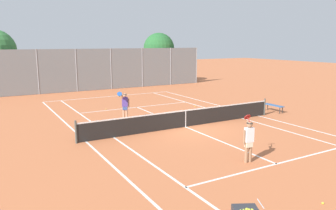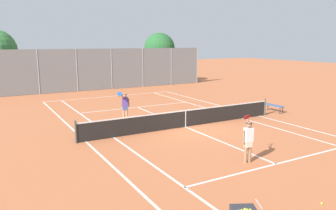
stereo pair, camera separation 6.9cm
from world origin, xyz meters
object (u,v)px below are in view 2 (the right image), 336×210
Objects in this scene: loose_tennis_ball_1 at (194,115)px; player_far_left at (125,105)px; loose_tennis_ball_4 at (195,106)px; courtside_bench at (274,106)px; loose_tennis_ball_0 at (106,109)px; loose_tennis_ball_2 at (164,120)px; tennis_net at (186,118)px; tree_behind_right at (161,49)px; loose_tennis_ball_3 at (322,203)px; player_near_side at (248,139)px.

player_far_left is at bearing 167.85° from loose_tennis_ball_1.
player_far_left reaches higher than loose_tennis_ball_4.
loose_tennis_ball_0 is at bearing 146.55° from courtside_bench.
loose_tennis_ball_1 is at bearing 7.95° from loose_tennis_ball_2.
loose_tennis_ball_4 is 5.39m from courtside_bench.
tennis_net is 2.14× the size of tree_behind_right.
tennis_net reaches higher than loose_tennis_ball_1.
loose_tennis_ball_2 is 7.67m from courtside_bench.
loose_tennis_ball_3 and loose_tennis_ball_4 have the same top height.
tree_behind_right is (5.99, 15.55, 3.76)m from loose_tennis_ball_1.
tree_behind_right is (8.34, 15.87, 3.76)m from loose_tennis_ball_2.
loose_tennis_ball_2 is at bearing 168.94° from courtside_bench.
courtside_bench is (9.50, -2.73, -0.52)m from player_far_left.
player_far_left is 4.51m from loose_tennis_ball_1.
loose_tennis_ball_2 is (1.98, -1.26, -0.89)m from player_far_left.
courtside_bench is (3.57, -4.02, 0.38)m from loose_tennis_ball_4.
loose_tennis_ball_1 is at bearing -46.09° from loose_tennis_ball_0.
loose_tennis_ball_3 is at bearing -85.85° from player_far_left.
loose_tennis_ball_0 is 16.02m from loose_tennis_ball_3.
loose_tennis_ball_0 is (-2.19, 6.71, -0.48)m from tennis_net.
tennis_net reaches higher than loose_tennis_ball_4.
loose_tennis_ball_0 and loose_tennis_ball_3 have the same top height.
loose_tennis_ball_1 is at bearing 47.04° from tennis_net.
tennis_net is 181.82× the size of loose_tennis_ball_4.
player_far_left is at bearing 99.00° from player_near_side.
tree_behind_right reaches higher than loose_tennis_ball_1.
loose_tennis_ball_1 is 0.04× the size of courtside_bench.
tree_behind_right is at bearing 65.56° from tennis_net.
loose_tennis_ball_2 is at bearing -67.88° from loose_tennis_ball_0.
player_near_side is at bearing -81.00° from player_far_left.
tree_behind_right is at bearing 69.24° from player_near_side.
loose_tennis_ball_0 is 6.19m from loose_tennis_ball_1.
player_far_left is at bearing -167.70° from loose_tennis_ball_4.
loose_tennis_ball_2 is (-2.35, -0.33, 0.00)m from loose_tennis_ball_1.
loose_tennis_ball_3 is 0.04× the size of courtside_bench.
loose_tennis_ball_4 is (3.70, 4.48, -0.48)m from tennis_net.
loose_tennis_ball_1 is (4.29, -4.46, 0.00)m from loose_tennis_ball_0.
loose_tennis_ball_2 is at bearing -147.16° from loose_tennis_ball_4.
tennis_net is 2.00m from loose_tennis_ball_2.
tree_behind_right is at bearing 70.84° from loose_tennis_ball_3.
loose_tennis_ball_3 is at bearing -98.09° from tennis_net.
courtside_bench is (8.09, 6.16, -0.52)m from player_near_side.
player_near_side is 26.88× the size of loose_tennis_ball_4.
loose_tennis_ball_4 is 0.01× the size of tree_behind_right.
tennis_net reaches higher than loose_tennis_ball_3.
player_near_side is 3.73m from loose_tennis_ball_3.
tree_behind_right is at bearing 71.78° from loose_tennis_ball_4.
loose_tennis_ball_2 is at bearing -172.05° from loose_tennis_ball_1.
player_far_left is at bearing 94.15° from loose_tennis_ball_3.
loose_tennis_ball_0 is at bearing 133.91° from loose_tennis_ball_1.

